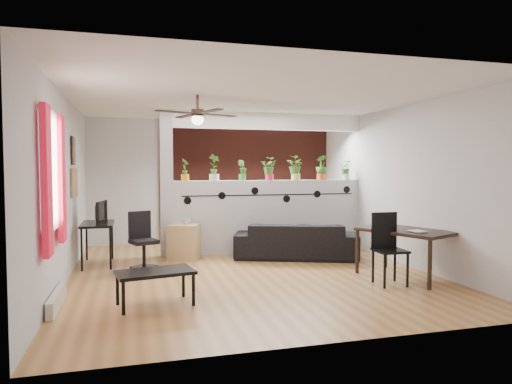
{
  "coord_description": "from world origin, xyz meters",
  "views": [
    {
      "loc": [
        -1.69,
        -6.71,
        1.58
      ],
      "look_at": [
        0.29,
        0.6,
        1.18
      ],
      "focal_mm": 32.0,
      "sensor_mm": 36.0,
      "label": 1
    }
  ],
  "objects_px": {
    "potted_plant_2": "(242,169)",
    "cup": "(187,222)",
    "potted_plant_4": "(296,167)",
    "folding_chair": "(387,242)",
    "office_chair": "(143,244)",
    "potted_plant_3": "(269,168)",
    "sofa": "(296,241)",
    "potted_plant_6": "(346,170)",
    "coffee_table": "(155,274)",
    "cube_shelf": "(184,242)",
    "potted_plant_5": "(321,167)",
    "potted_plant_1": "(214,167)",
    "dining_table": "(406,235)",
    "computer_desk": "(98,227)",
    "potted_plant_0": "(185,169)",
    "ceiling_fan": "(198,115)"
  },
  "relations": [
    {
      "from": "potted_plant_2",
      "to": "cup",
      "type": "relative_size",
      "value": 3.34
    },
    {
      "from": "potted_plant_4",
      "to": "folding_chair",
      "type": "relative_size",
      "value": 0.48
    },
    {
      "from": "office_chair",
      "to": "potted_plant_3",
      "type": "bearing_deg",
      "value": 22.0
    },
    {
      "from": "sofa",
      "to": "office_chair",
      "type": "distance_m",
      "value": 2.64
    },
    {
      "from": "potted_plant_3",
      "to": "potted_plant_6",
      "type": "height_order",
      "value": "potted_plant_3"
    },
    {
      "from": "sofa",
      "to": "coffee_table",
      "type": "bearing_deg",
      "value": 61.32
    },
    {
      "from": "cube_shelf",
      "to": "potted_plant_5",
      "type": "bearing_deg",
      "value": 29.1
    },
    {
      "from": "folding_chair",
      "to": "coffee_table",
      "type": "height_order",
      "value": "folding_chair"
    },
    {
      "from": "potted_plant_1",
      "to": "folding_chair",
      "type": "distance_m",
      "value": 3.48
    },
    {
      "from": "office_chair",
      "to": "dining_table",
      "type": "height_order",
      "value": "office_chair"
    },
    {
      "from": "folding_chair",
      "to": "cube_shelf",
      "type": "bearing_deg",
      "value": 136.46
    },
    {
      "from": "computer_desk",
      "to": "dining_table",
      "type": "xyz_separation_m",
      "value": [
        4.35,
        -2.08,
        -0.0
      ]
    },
    {
      "from": "potted_plant_0",
      "to": "potted_plant_6",
      "type": "xyz_separation_m",
      "value": [
        3.16,
        0.0,
        -0.01
      ]
    },
    {
      "from": "potted_plant_0",
      "to": "sofa",
      "type": "relative_size",
      "value": 0.2
    },
    {
      "from": "ceiling_fan",
      "to": "folding_chair",
      "type": "relative_size",
      "value": 1.23
    },
    {
      "from": "potted_plant_0",
      "to": "dining_table",
      "type": "xyz_separation_m",
      "value": [
        2.88,
        -2.48,
        -0.94
      ]
    },
    {
      "from": "computer_desk",
      "to": "potted_plant_4",
      "type": "bearing_deg",
      "value": 6.53
    },
    {
      "from": "office_chair",
      "to": "cup",
      "type": "bearing_deg",
      "value": 38.79
    },
    {
      "from": "potted_plant_4",
      "to": "office_chair",
      "type": "relative_size",
      "value": 0.53
    },
    {
      "from": "potted_plant_0",
      "to": "folding_chair",
      "type": "bearing_deg",
      "value": -48.1
    },
    {
      "from": "potted_plant_0",
      "to": "potted_plant_1",
      "type": "distance_m",
      "value": 0.53
    },
    {
      "from": "cube_shelf",
      "to": "office_chair",
      "type": "xyz_separation_m",
      "value": [
        -0.71,
        -0.61,
        0.09
      ]
    },
    {
      "from": "folding_chair",
      "to": "potted_plant_2",
      "type": "bearing_deg",
      "value": 116.99
    },
    {
      "from": "potted_plant_5",
      "to": "office_chair",
      "type": "bearing_deg",
      "value": -164.4
    },
    {
      "from": "cup",
      "to": "office_chair",
      "type": "relative_size",
      "value": 0.13
    },
    {
      "from": "potted_plant_0",
      "to": "coffee_table",
      "type": "xyz_separation_m",
      "value": [
        -0.67,
        -2.92,
        -1.2
      ]
    },
    {
      "from": "potted_plant_4",
      "to": "dining_table",
      "type": "relative_size",
      "value": 0.32
    },
    {
      "from": "folding_chair",
      "to": "potted_plant_4",
      "type": "bearing_deg",
      "value": 96.93
    },
    {
      "from": "potted_plant_2",
      "to": "folding_chair",
      "type": "bearing_deg",
      "value": -63.01
    },
    {
      "from": "potted_plant_0",
      "to": "potted_plant_6",
      "type": "relative_size",
      "value": 1.07
    },
    {
      "from": "dining_table",
      "to": "potted_plant_3",
      "type": "bearing_deg",
      "value": 117.64
    },
    {
      "from": "cube_shelf",
      "to": "office_chair",
      "type": "bearing_deg",
      "value": -117.38
    },
    {
      "from": "ceiling_fan",
      "to": "potted_plant_4",
      "type": "relative_size",
      "value": 2.56
    },
    {
      "from": "cube_shelf",
      "to": "computer_desk",
      "type": "bearing_deg",
      "value": -155.26
    },
    {
      "from": "ceiling_fan",
      "to": "cube_shelf",
      "type": "relative_size",
      "value": 1.96
    },
    {
      "from": "potted_plant_4",
      "to": "folding_chair",
      "type": "distance_m",
      "value": 2.92
    },
    {
      "from": "potted_plant_2",
      "to": "sofa",
      "type": "distance_m",
      "value": 1.65
    },
    {
      "from": "potted_plant_1",
      "to": "computer_desk",
      "type": "xyz_separation_m",
      "value": [
        -2.0,
        -0.41,
        -0.98
      ]
    },
    {
      "from": "potted_plant_1",
      "to": "potted_plant_5",
      "type": "distance_m",
      "value": 2.11
    },
    {
      "from": "potted_plant_3",
      "to": "potted_plant_5",
      "type": "distance_m",
      "value": 1.05
    },
    {
      "from": "potted_plant_6",
      "to": "dining_table",
      "type": "relative_size",
      "value": 0.26
    },
    {
      "from": "ceiling_fan",
      "to": "sofa",
      "type": "xyz_separation_m",
      "value": [
        1.88,
        1.09,
        -2.02
      ]
    },
    {
      "from": "potted_plant_2",
      "to": "ceiling_fan",
      "type": "bearing_deg",
      "value": -120.81
    },
    {
      "from": "potted_plant_3",
      "to": "coffee_table",
      "type": "xyz_separation_m",
      "value": [
        -2.25,
        -2.92,
        -1.22
      ]
    },
    {
      "from": "potted_plant_3",
      "to": "potted_plant_4",
      "type": "relative_size",
      "value": 0.93
    },
    {
      "from": "potted_plant_4",
      "to": "cube_shelf",
      "type": "bearing_deg",
      "value": -171.09
    },
    {
      "from": "potted_plant_6",
      "to": "folding_chair",
      "type": "xyz_separation_m",
      "value": [
        -0.72,
        -2.72,
        -0.98
      ]
    },
    {
      "from": "sofa",
      "to": "cube_shelf",
      "type": "bearing_deg",
      "value": 9.39
    },
    {
      "from": "potted_plant_3",
      "to": "dining_table",
      "type": "height_order",
      "value": "potted_plant_3"
    },
    {
      "from": "computer_desk",
      "to": "ceiling_fan",
      "type": "bearing_deg",
      "value": -43.8
    }
  ]
}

